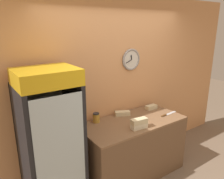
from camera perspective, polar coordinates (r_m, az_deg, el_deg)
name	(u,v)px	position (r m, az deg, el deg)	size (l,w,h in m)	color
wall_back	(117,85)	(3.44, 1.20, 1.22)	(5.20, 0.09, 2.70)	tan
prep_counter	(132,147)	(3.49, 5.31, -14.85)	(1.58, 0.74, 0.89)	brown
beverage_cooler	(49,136)	(2.77, -16.08, -11.56)	(0.66, 0.63, 1.81)	black
sandwich_stack_bottom	(139,126)	(3.05, 7.06, -9.43)	(0.24, 0.12, 0.07)	beige
sandwich_stack_middle	(139,121)	(3.02, 7.11, -8.20)	(0.24, 0.12, 0.07)	beige
sandwich_flat_left	(122,113)	(3.45, 2.71, -6.25)	(0.25, 0.18, 0.07)	beige
sandwich_flat_right	(151,107)	(3.75, 10.20, -4.55)	(0.20, 0.10, 0.07)	beige
chefs_knife	(167,114)	(3.57, 14.06, -6.35)	(0.36, 0.07, 0.02)	silver
condiment_jar	(96,118)	(3.21, -4.15, -7.37)	(0.10, 0.10, 0.14)	gold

